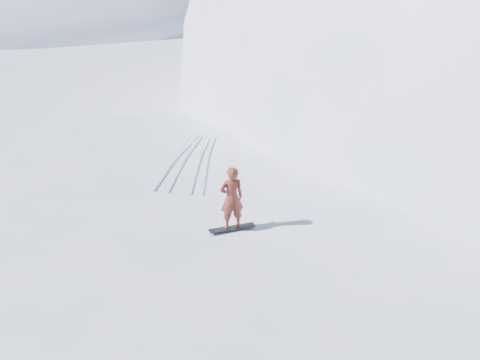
# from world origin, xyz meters

# --- Properties ---
(ground) EXTENTS (400.00, 400.00, 0.00)m
(ground) POSITION_xyz_m (0.00, 0.00, 0.00)
(ground) COLOR white
(ground) RESTS_ON ground
(near_ridge) EXTENTS (36.00, 28.00, 4.80)m
(near_ridge) POSITION_xyz_m (1.00, 3.00, 0.00)
(near_ridge) COLOR white
(near_ridge) RESTS_ON ground
(peak_shoulder) EXTENTS (28.00, 24.00, 18.00)m
(peak_shoulder) POSITION_xyz_m (10.00, 20.00, 0.00)
(peak_shoulder) COLOR white
(peak_shoulder) RESTS_ON ground
(wind_bumps) EXTENTS (16.00, 14.40, 1.00)m
(wind_bumps) POSITION_xyz_m (-0.56, 2.12, 0.00)
(wind_bumps) COLOR white
(wind_bumps) RESTS_ON ground
(snowboard) EXTENTS (1.30, 0.95, 0.02)m
(snowboard) POSITION_xyz_m (1.49, -0.08, 2.41)
(snowboard) COLOR black
(snowboard) RESTS_ON near_ridge
(snowboarder) EXTENTS (0.83, 0.76, 1.90)m
(snowboarder) POSITION_xyz_m (1.49, -0.08, 3.37)
(snowboarder) COLOR maroon
(snowboarder) RESTS_ON snowboard
(board_tracks) EXTENTS (2.32, 5.98, 0.04)m
(board_tracks) POSITION_xyz_m (-1.33, 4.72, 2.42)
(board_tracks) COLOR silver
(board_tracks) RESTS_ON ground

